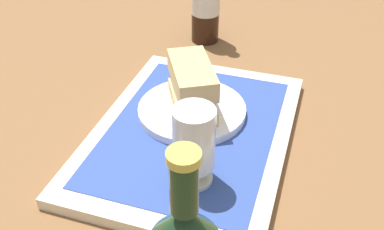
# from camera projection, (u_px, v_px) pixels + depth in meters

# --- Properties ---
(ground_plane) EXTENTS (3.00, 3.00, 0.00)m
(ground_plane) POSITION_uv_depth(u_px,v_px,m) (192.00, 138.00, 0.77)
(ground_plane) COLOR brown
(tray) EXTENTS (0.44, 0.32, 0.02)m
(tray) POSITION_uv_depth(u_px,v_px,m) (192.00, 134.00, 0.76)
(tray) COLOR beige
(tray) RESTS_ON ground_plane
(placemat) EXTENTS (0.38, 0.27, 0.00)m
(placemat) POSITION_uv_depth(u_px,v_px,m) (192.00, 129.00, 0.75)
(placemat) COLOR #2D4793
(placemat) RESTS_ON tray
(plate) EXTENTS (0.19, 0.19, 0.01)m
(plate) POSITION_uv_depth(u_px,v_px,m) (192.00, 110.00, 0.79)
(plate) COLOR white
(plate) RESTS_ON placemat
(sandwich) EXTENTS (0.14, 0.12, 0.08)m
(sandwich) POSITION_uv_depth(u_px,v_px,m) (192.00, 87.00, 0.75)
(sandwich) COLOR tan
(sandwich) RESTS_ON plate
(beer_glass) EXTENTS (0.06, 0.06, 0.12)m
(beer_glass) POSITION_uv_depth(u_px,v_px,m) (194.00, 144.00, 0.62)
(beer_glass) COLOR silver
(beer_glass) RESTS_ON placemat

